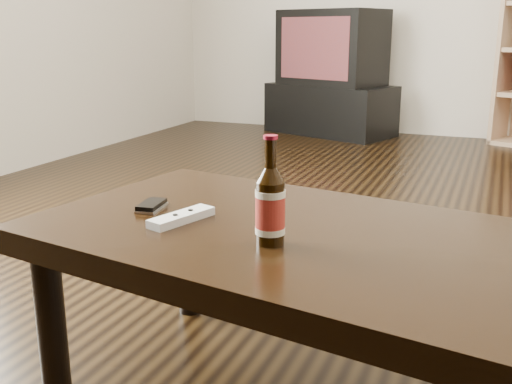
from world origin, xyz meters
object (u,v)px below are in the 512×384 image
at_px(phone, 152,206).
at_px(tv_stand, 330,109).
at_px(tv, 332,48).
at_px(remote, 182,217).
at_px(coffee_table, 294,254).
at_px(beer_bottle, 270,206).

bearing_deg(phone, tv_stand, 89.87).
bearing_deg(tv, remote, -59.78).
relative_size(tv, phone, 9.18).
bearing_deg(tv, coffee_table, -55.95).
bearing_deg(tv, beer_bottle, -56.56).
height_order(tv, phone, tv).
height_order(beer_bottle, phone, beer_bottle).
distance_m(tv_stand, remote, 3.78).
distance_m(coffee_table, beer_bottle, 0.17).
bearing_deg(phone, beer_bottle, -27.56).
xyz_separation_m(phone, remote, (0.11, -0.06, 0.00)).
bearing_deg(beer_bottle, coffee_table, 80.00).
xyz_separation_m(tv_stand, beer_bottle, (0.91, -3.77, 0.30)).
relative_size(tv_stand, coffee_table, 0.82).
distance_m(beer_bottle, remote, 0.25).
bearing_deg(beer_bottle, phone, 161.37).
relative_size(tv, coffee_table, 0.74).
relative_size(tv_stand, tv, 1.12).
bearing_deg(coffee_table, beer_bottle, -100.00).
xyz_separation_m(beer_bottle, remote, (-0.23, 0.06, -0.07)).
bearing_deg(tv, tv_stand, 90.00).
bearing_deg(tv, phone, -61.35).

